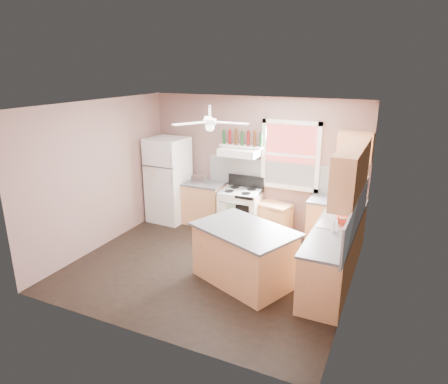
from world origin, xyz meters
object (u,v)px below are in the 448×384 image
at_px(island, 244,256).
at_px(toaster, 199,179).
at_px(cart, 274,219).
at_px(refrigerator, 169,180).
at_px(stove, 240,211).

bearing_deg(island, toaster, 156.92).
bearing_deg(toaster, cart, -8.53).
distance_m(cart, island, 1.98).
relative_size(toaster, island, 0.19).
xyz_separation_m(refrigerator, cart, (2.34, 0.21, -0.59)).
height_order(stove, cart, stove).
bearing_deg(refrigerator, stove, 5.39).
relative_size(refrigerator, stove, 2.11).
height_order(refrigerator, stove, refrigerator).
height_order(refrigerator, toaster, refrigerator).
height_order(refrigerator, island, refrigerator).
xyz_separation_m(refrigerator, toaster, (0.71, 0.06, 0.08)).
bearing_deg(island, cart, 116.94).
bearing_deg(cart, stove, -157.34).
distance_m(toaster, island, 2.61).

